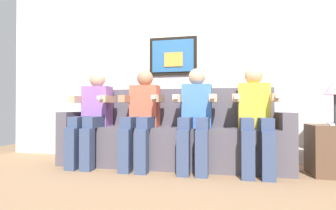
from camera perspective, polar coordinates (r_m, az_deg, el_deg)
The scene contains 10 objects.
ground_plane at distance 2.87m, azimuth -0.67°, elevation -14.06°, with size 6.47×6.47×0.00m, color #8C6B4C.
back_wall_assembly at distance 3.60m, azimuth 2.11°, elevation 9.49°, with size 4.98×0.10×2.60m.
couch at distance 3.14m, azimuth 0.71°, elevation -7.14°, with size 2.58×0.58×0.90m.
person_leftmost at distance 3.27m, azimuth -15.77°, elevation -1.70°, with size 0.46×0.56×1.11m.
person_left_center at distance 3.03m, azimuth -5.58°, elevation -1.80°, with size 0.46×0.56×1.11m.
person_right_center at distance 2.90m, azimuth 5.91°, elevation -1.84°, with size 0.46×0.56×1.11m.
person_rightmost at distance 2.90m, azimuth 17.97°, elevation -1.82°, with size 0.46×0.56×1.11m.
side_table_right at distance 3.14m, azimuth 31.37°, elevation -8.18°, with size 0.40×0.40×0.50m.
table_lamp at distance 3.16m, azimuth 31.93°, elevation 2.92°, with size 0.22×0.22×0.46m.
spare_remote_on_table at distance 3.02m, azimuth 31.22°, elevation -3.53°, with size 0.04×0.13×0.02m, color white.
Camera 1 is at (0.64, -2.72, 0.66)m, focal length 28.68 mm.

